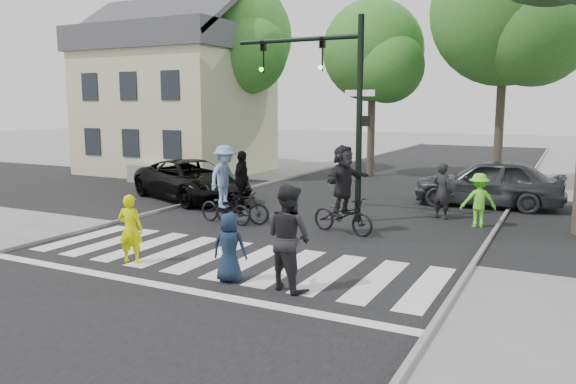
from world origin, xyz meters
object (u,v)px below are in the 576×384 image
pedestrian_adult (288,237)px  cyclist_mid (242,194)px  pedestrian_woman (131,229)px  car_grey (488,182)px  traffic_signal (333,90)px  pedestrian_child (229,247)px  cyclist_right (343,194)px  cyclist_left (225,190)px  car_suv (192,180)px

pedestrian_adult → cyclist_mid: 6.05m
pedestrian_woman → car_grey: (6.04, 10.87, 0.07)m
traffic_signal → pedestrian_child: 7.32m
cyclist_mid → traffic_signal: bearing=41.3°
cyclist_right → car_grey: bearing=64.2°
cyclist_left → car_suv: cyclist_left is taller
pedestrian_child → pedestrian_adult: pedestrian_adult is taller
pedestrian_woman → car_grey: 12.43m
pedestrian_child → car_suv: size_ratio=0.26×
pedestrian_adult → car_suv: size_ratio=0.38×
pedestrian_woman → pedestrian_adult: size_ratio=0.76×
cyclist_left → cyclist_mid: size_ratio=1.08×
cyclist_mid → car_suv: cyclist_mid is taller
car_suv → traffic_signal: bearing=-76.0°
traffic_signal → car_suv: bearing=170.9°
traffic_signal → cyclist_left: (-2.54, -1.99, -2.90)m
pedestrian_woman → car_suv: size_ratio=0.29×
pedestrian_woman → pedestrian_child: 2.66m
cyclist_mid → car_grey: (6.01, 6.25, -0.05)m
traffic_signal → pedestrian_child: (0.56, -6.56, -3.20)m
pedestrian_child → cyclist_mid: bearing=-75.8°
pedestrian_woman → cyclist_left: bearing=-100.7°
traffic_signal → cyclist_left: size_ratio=2.59×
pedestrian_child → cyclist_right: cyclist_right is taller
pedestrian_woman → traffic_signal: bearing=-124.4°
pedestrian_adult → cyclist_left: cyclist_left is taller
pedestrian_child → traffic_signal: bearing=-99.9°
pedestrian_woman → car_grey: car_grey is taller
traffic_signal → cyclist_right: (1.01, -1.62, -2.82)m
pedestrian_woman → pedestrian_child: bearing=160.9°
pedestrian_adult → car_suv: 10.70m
pedestrian_child → car_grey: car_grey is taller
cyclist_mid → cyclist_right: cyclist_right is taller
pedestrian_adult → cyclist_left: (-4.35, 4.47, -0.00)m
pedestrian_adult → pedestrian_woman: bearing=19.5°
pedestrian_adult → cyclist_mid: size_ratio=0.94×
pedestrian_woman → cyclist_mid: bearing=-106.7°
car_suv → car_grey: bearing=-47.4°
car_grey → pedestrian_child: bearing=-19.2°
cyclist_left → car_suv: 4.48m
pedestrian_adult → cyclist_right: bearing=-60.8°
traffic_signal → cyclist_mid: (-2.07, -1.81, -3.02)m
car_suv → pedestrian_child: bearing=-116.1°
cyclist_left → cyclist_right: size_ratio=0.96×
car_grey → traffic_signal: bearing=-43.8°
traffic_signal → pedestrian_child: bearing=-85.1°
cyclist_right → car_suv: (-6.92, 2.57, -0.34)m
cyclist_mid → cyclist_left: bearing=-159.9°
pedestrian_woman → cyclist_left: size_ratio=0.66×
pedestrian_adult → cyclist_right: (-0.80, 4.83, 0.07)m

